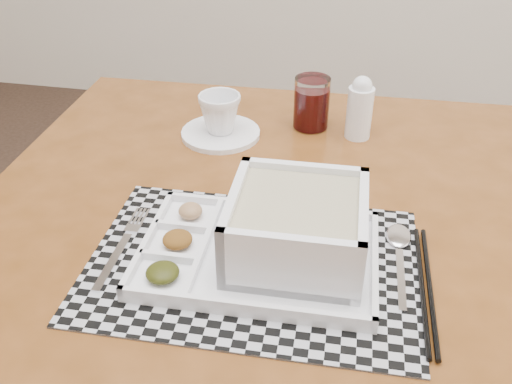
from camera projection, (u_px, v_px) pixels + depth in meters
The scene contains 10 objects.
dining_table at pixel (266, 246), 0.92m from camera, with size 0.96×0.96×0.70m.
placemat at pixel (253, 263), 0.78m from camera, with size 0.45×0.31×0.00m, color #A9AAB1.
serving_tray at pixel (285, 236), 0.76m from camera, with size 0.33×0.23×0.10m.
fork at pixel (123, 244), 0.81m from camera, with size 0.02×0.19×0.00m.
spoon at pixel (399, 242), 0.81m from camera, with size 0.04×0.18×0.01m.
chopsticks at pixel (426, 287), 0.73m from camera, with size 0.02×0.24×0.01m.
saucer at pixel (221, 133), 1.09m from camera, with size 0.15×0.15×0.01m, color white.
cup at pixel (220, 113), 1.06m from camera, with size 0.08×0.08×0.07m, color white.
juice_glass at pixel (311, 105), 1.09m from camera, with size 0.07×0.07×0.10m.
creamer_bottle at pixel (360, 108), 1.05m from camera, with size 0.05×0.05×0.12m.
Camera 1 is at (0.18, -0.05, 1.21)m, focal length 40.00 mm.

